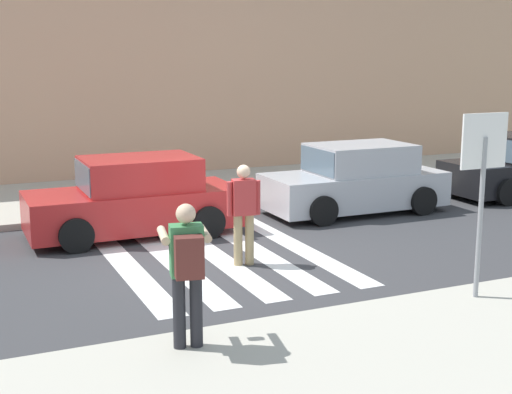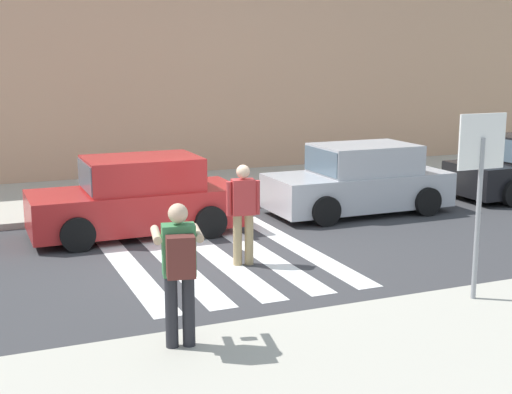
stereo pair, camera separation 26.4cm
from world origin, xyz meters
TOP-DOWN VIEW (x-y plane):
  - ground_plane at (0.00, 0.00)m, footprint 120.00×120.00m
  - sidewalk_far at (0.00, 6.00)m, footprint 60.00×4.80m
  - building_facade_far at (0.00, 10.40)m, footprint 56.00×4.00m
  - crosswalk_stripe_0 at (-1.60, 0.20)m, footprint 0.44×5.20m
  - crosswalk_stripe_1 at (-0.80, 0.20)m, footprint 0.44×5.20m
  - crosswalk_stripe_2 at (0.00, 0.20)m, footprint 0.44×5.20m
  - crosswalk_stripe_3 at (0.80, 0.20)m, footprint 0.44×5.20m
  - crosswalk_stripe_4 at (1.60, 0.20)m, footprint 0.44×5.20m
  - stop_sign at (2.47, -3.67)m, footprint 0.76×0.08m
  - photographer_with_backpack at (-1.84, -3.73)m, footprint 0.68×0.91m
  - pedestrian_crossing at (0.25, -0.48)m, footprint 0.57×0.30m
  - parked_car_red at (-0.91, 2.30)m, footprint 4.10×1.92m
  - parked_car_silver at (4.17, 2.30)m, footprint 4.10×1.92m

SIDE VIEW (x-z plane):
  - ground_plane at x=0.00m, z-range 0.00..0.00m
  - crosswalk_stripe_0 at x=-1.60m, z-range 0.00..0.01m
  - crosswalk_stripe_1 at x=-0.80m, z-range 0.00..0.01m
  - crosswalk_stripe_2 at x=0.00m, z-range 0.00..0.01m
  - crosswalk_stripe_3 at x=0.80m, z-range 0.00..0.01m
  - crosswalk_stripe_4 at x=1.60m, z-range 0.00..0.01m
  - sidewalk_far at x=0.00m, z-range 0.00..0.14m
  - parked_car_red at x=-0.91m, z-range -0.05..1.50m
  - parked_car_silver at x=4.17m, z-range -0.05..1.50m
  - pedestrian_crossing at x=0.25m, z-range 0.11..1.84m
  - photographer_with_backpack at x=-1.84m, z-range 0.31..2.03m
  - stop_sign at x=2.47m, z-range 0.74..3.34m
  - building_facade_far at x=0.00m, z-range 0.00..6.57m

